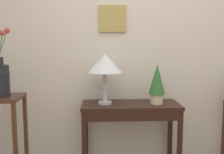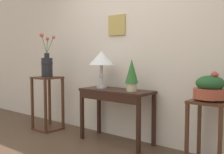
{
  "view_description": "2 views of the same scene",
  "coord_description": "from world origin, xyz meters",
  "px_view_note": "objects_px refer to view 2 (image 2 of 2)",
  "views": [
    {
      "loc": [
        -0.4,
        -1.46,
        1.38
      ],
      "look_at": [
        -0.27,
        1.37,
        1.02
      ],
      "focal_mm": 41.59,
      "sensor_mm": 36.0,
      "label": 1
    },
    {
      "loc": [
        2.23,
        -1.67,
        1.2
      ],
      "look_at": [
        -0.12,
        1.22,
        0.92
      ],
      "focal_mm": 43.41,
      "sensor_mm": 36.0,
      "label": 2
    }
  ],
  "objects_px": {
    "console_table": "(115,98)",
    "pedestal_stand_left": "(48,103)",
    "planter_bowl_wide_right": "(210,88)",
    "potted_plant_on_console": "(132,74)",
    "flower_vase_tall_left": "(47,64)",
    "pedestal_stand_right": "(209,134)",
    "table_lamp": "(101,59)"
  },
  "relations": [
    {
      "from": "console_table",
      "to": "pedestal_stand_left",
      "type": "relative_size",
      "value": 1.2
    },
    {
      "from": "console_table",
      "to": "planter_bowl_wide_right",
      "type": "xyz_separation_m",
      "value": [
        1.3,
        0.0,
        0.23
      ]
    },
    {
      "from": "potted_plant_on_console",
      "to": "flower_vase_tall_left",
      "type": "height_order",
      "value": "flower_vase_tall_left"
    },
    {
      "from": "pedestal_stand_left",
      "to": "planter_bowl_wide_right",
      "type": "relative_size",
      "value": 2.51
    },
    {
      "from": "flower_vase_tall_left",
      "to": "planter_bowl_wide_right",
      "type": "bearing_deg",
      "value": 3.53
    },
    {
      "from": "console_table",
      "to": "pedestal_stand_right",
      "type": "relative_size",
      "value": 1.43
    },
    {
      "from": "table_lamp",
      "to": "console_table",
      "type": "bearing_deg",
      "value": -4.92
    },
    {
      "from": "potted_plant_on_console",
      "to": "pedestal_stand_left",
      "type": "relative_size",
      "value": 0.49
    },
    {
      "from": "table_lamp",
      "to": "pedestal_stand_right",
      "type": "distance_m",
      "value": 1.76
    },
    {
      "from": "pedestal_stand_right",
      "to": "planter_bowl_wide_right",
      "type": "relative_size",
      "value": 2.1
    },
    {
      "from": "pedestal_stand_left",
      "to": "flower_vase_tall_left",
      "type": "bearing_deg",
      "value": -37.03
    },
    {
      "from": "console_table",
      "to": "planter_bowl_wide_right",
      "type": "distance_m",
      "value": 1.32
    },
    {
      "from": "console_table",
      "to": "flower_vase_tall_left",
      "type": "relative_size",
      "value": 1.49
    },
    {
      "from": "potted_plant_on_console",
      "to": "planter_bowl_wide_right",
      "type": "bearing_deg",
      "value": 0.35
    },
    {
      "from": "table_lamp",
      "to": "flower_vase_tall_left",
      "type": "bearing_deg",
      "value": -170.01
    },
    {
      "from": "pedestal_stand_right",
      "to": "console_table",
      "type": "bearing_deg",
      "value": -179.87
    },
    {
      "from": "pedestal_stand_left",
      "to": "planter_bowl_wide_right",
      "type": "distance_m",
      "value": 2.64
    },
    {
      "from": "table_lamp",
      "to": "pedestal_stand_left",
      "type": "height_order",
      "value": "table_lamp"
    },
    {
      "from": "table_lamp",
      "to": "flower_vase_tall_left",
      "type": "relative_size",
      "value": 0.76
    },
    {
      "from": "pedestal_stand_right",
      "to": "table_lamp",
      "type": "bearing_deg",
      "value": 179.25
    },
    {
      "from": "pedestal_stand_left",
      "to": "pedestal_stand_right",
      "type": "relative_size",
      "value": 1.2
    },
    {
      "from": "pedestal_stand_left",
      "to": "pedestal_stand_right",
      "type": "bearing_deg",
      "value": 3.5
    },
    {
      "from": "table_lamp",
      "to": "pedestal_stand_left",
      "type": "distance_m",
      "value": 1.27
    },
    {
      "from": "potted_plant_on_console",
      "to": "pedestal_stand_left",
      "type": "xyz_separation_m",
      "value": [
        -1.57,
        -0.15,
        -0.54
      ]
    },
    {
      "from": "console_table",
      "to": "flower_vase_tall_left",
      "type": "xyz_separation_m",
      "value": [
        -1.3,
        -0.16,
        0.44
      ]
    },
    {
      "from": "console_table",
      "to": "table_lamp",
      "type": "distance_m",
      "value": 0.6
    },
    {
      "from": "potted_plant_on_console",
      "to": "pedestal_stand_right",
      "type": "xyz_separation_m",
      "value": [
        1.02,
        0.01,
        -0.61
      ]
    },
    {
      "from": "pedestal_stand_right",
      "to": "planter_bowl_wide_right",
      "type": "xyz_separation_m",
      "value": [
        0.0,
        0.0,
        0.5
      ]
    },
    {
      "from": "console_table",
      "to": "pedestal_stand_right",
      "type": "xyz_separation_m",
      "value": [
        1.3,
        0.0,
        -0.27
      ]
    },
    {
      "from": "table_lamp",
      "to": "pedestal_stand_left",
      "type": "xyz_separation_m",
      "value": [
        -1.02,
        -0.18,
        -0.73
      ]
    },
    {
      "from": "table_lamp",
      "to": "planter_bowl_wide_right",
      "type": "xyz_separation_m",
      "value": [
        1.57,
        -0.02,
        -0.3
      ]
    },
    {
      "from": "potted_plant_on_console",
      "to": "pedestal_stand_left",
      "type": "height_order",
      "value": "potted_plant_on_console"
    }
  ]
}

